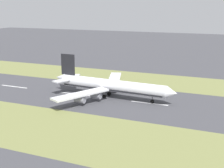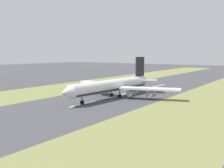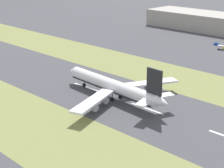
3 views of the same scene
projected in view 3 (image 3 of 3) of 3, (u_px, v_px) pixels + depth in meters
The scene contains 9 objects.
ground_plane at pixel (122, 100), 174.50m from camera, with size 800.00×800.00×0.00m, color #424247.
grass_median_west at pixel (43, 131), 144.09m from camera, with size 40.00×600.00×0.01m, color olive.
grass_median_east at pixel (178, 78), 204.91m from camera, with size 40.00×600.00×0.01m, color olive.
centreline_dash_mid at pixel (147, 109), 164.65m from camera, with size 1.20×18.00×0.01m, color silver.
centreline_dash_far at pixel (86, 87), 191.04m from camera, with size 1.20×18.00×0.01m, color silver.
airplane_main_jet at pixel (115, 87), 173.42m from camera, with size 64.01×67.21×20.20m.
terminal_building at pixel (211, 22), 330.33m from camera, with size 36.00×117.17×14.89m, color #A39E93.
service_truck at pixel (222, 47), 265.41m from camera, with size 4.52×6.37×3.10m.
apron_car at pixel (217, 44), 278.55m from camera, with size 2.29×4.52×2.03m.
Camera 3 is at (-119.53, -109.99, 64.37)m, focal length 60.00 mm.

